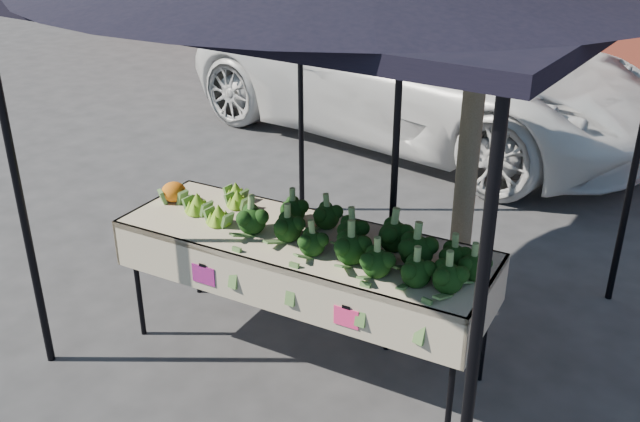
{
  "coord_description": "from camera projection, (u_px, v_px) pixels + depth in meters",
  "views": [
    {
      "loc": [
        2.31,
        -3.09,
        2.89
      ],
      "look_at": [
        0.03,
        0.28,
        1.0
      ],
      "focal_mm": 39.46,
      "sensor_mm": 36.0,
      "label": 1
    }
  ],
  "objects": [
    {
      "name": "ground",
      "position": [
        293.0,
        359.0,
        4.71
      ],
      "size": [
        90.0,
        90.0,
        0.0
      ],
      "primitive_type": "plane",
      "color": "#2E2E31"
    },
    {
      "name": "broccoli_heap",
      "position": [
        358.0,
        234.0,
        4.15
      ],
      "size": [
        1.58,
        0.55,
        0.24
      ],
      "primitive_type": "ellipsoid",
      "color": "black",
      "rests_on": "table"
    },
    {
      "name": "romanesco_cluster",
      "position": [
        224.0,
        197.0,
        4.7
      ],
      "size": [
        0.41,
        0.55,
        0.18
      ],
      "primitive_type": "ellipsoid",
      "color": "#7ABA30",
      "rests_on": "table"
    },
    {
      "name": "table",
      "position": [
        303.0,
        298.0,
        4.56
      ],
      "size": [
        2.47,
        1.03,
        0.9
      ],
      "color": "#BDB597",
      "rests_on": "ground"
    },
    {
      "name": "street_tree",
      "position": [
        480.0,
        32.0,
        4.25
      ],
      "size": [
        2.11,
        2.11,
        4.16
      ],
      "primitive_type": null,
      "color": "#1E4C14",
      "rests_on": "ground"
    },
    {
      "name": "cauliflower_pair",
      "position": [
        174.0,
        190.0,
        4.84
      ],
      "size": [
        0.18,
        0.18,
        0.16
      ],
      "primitive_type": "ellipsoid",
      "color": "orange",
      "rests_on": "table"
    },
    {
      "name": "canopy",
      "position": [
        353.0,
        147.0,
        4.49
      ],
      "size": [
        3.16,
        3.16,
        2.74
      ],
      "primitive_type": null,
      "color": "black",
      "rests_on": "ground"
    }
  ]
}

